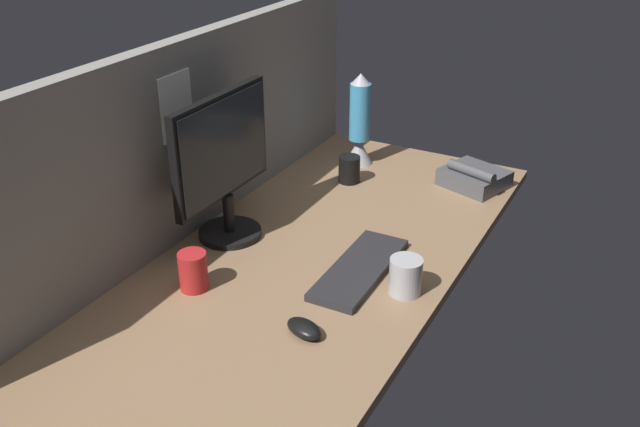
# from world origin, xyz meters

# --- Properties ---
(ground_plane) EXTENTS (1.80, 0.80, 0.03)m
(ground_plane) POSITION_xyz_m (0.00, 0.00, -0.01)
(ground_plane) COLOR #8C6B4C
(cubicle_wall_back) EXTENTS (1.80, 0.06, 0.55)m
(cubicle_wall_back) POSITION_xyz_m (-0.00, 0.37, 0.28)
(cubicle_wall_back) COLOR gray
(cubicle_wall_back) RESTS_ON ground_plane
(monitor) EXTENTS (0.40, 0.18, 0.42)m
(monitor) POSITION_xyz_m (0.03, 0.25, 0.23)
(monitor) COLOR black
(monitor) RESTS_ON ground_plane
(keyboard) EXTENTS (0.37, 0.14, 0.02)m
(keyboard) POSITION_xyz_m (0.03, -0.17, 0.01)
(keyboard) COLOR #262628
(keyboard) RESTS_ON ground_plane
(mouse) EXTENTS (0.08, 0.11, 0.03)m
(mouse) POSITION_xyz_m (-0.27, -0.17, 0.02)
(mouse) COLOR black
(mouse) RESTS_ON ground_plane
(mug_black_travel) EXTENTS (0.07, 0.07, 0.09)m
(mug_black_travel) POSITION_xyz_m (0.53, 0.11, 0.04)
(mug_black_travel) COLOR black
(mug_black_travel) RESTS_ON ground_plane
(mug_steel) EXTENTS (0.08, 0.08, 0.10)m
(mug_steel) POSITION_xyz_m (-0.00, -0.31, 0.05)
(mug_steel) COLOR #B2B2B7
(mug_steel) RESTS_ON ground_plane
(mug_red_plastic) EXTENTS (0.07, 0.07, 0.10)m
(mug_red_plastic) POSITION_xyz_m (-0.24, 0.17, 0.05)
(mug_red_plastic) COLOR red
(mug_red_plastic) RESTS_ON ground_plane
(lava_lamp) EXTENTS (0.10, 0.10, 0.33)m
(lava_lamp) POSITION_xyz_m (0.68, 0.15, 0.14)
(lava_lamp) COLOR #A5A5AD
(lava_lamp) RESTS_ON ground_plane
(desk_phone) EXTENTS (0.22, 0.23, 0.09)m
(desk_phone) POSITION_xyz_m (0.69, -0.27, 0.03)
(desk_phone) COLOR #4C4C51
(desk_phone) RESTS_ON ground_plane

